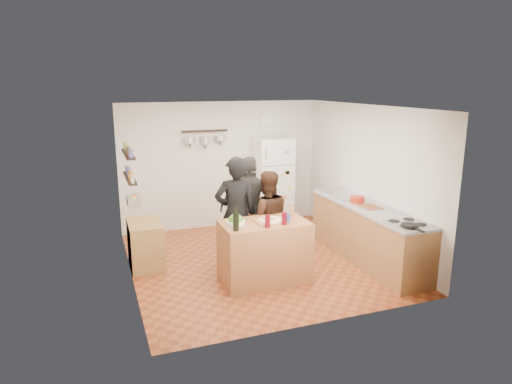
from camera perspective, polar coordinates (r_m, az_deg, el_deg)
name	(u,v)px	position (r m, az deg, el deg)	size (l,w,h in m)	color
room_shell	(250,182)	(7.54, -0.75, 1.22)	(4.20, 4.20, 4.20)	brown
prep_island	(264,252)	(6.70, 1.07, -7.49)	(1.25, 0.72, 0.91)	#915B35
pizza_board	(270,221)	(6.56, 1.80, -3.67)	(0.42, 0.34, 0.02)	#996737
pizza	(270,220)	(6.55, 1.81, -3.51)	(0.34, 0.34, 0.02)	beige
salad_bowl	(236,222)	(6.45, -2.56, -3.81)	(0.27, 0.27, 0.05)	white
wine_bottle	(236,222)	(6.15, -2.52, -3.71)	(0.08, 0.08, 0.25)	black
wine_glass_near	(268,221)	(6.29, 1.46, -3.68)	(0.07, 0.07, 0.17)	#570712
wine_glass_far	(284,218)	(6.43, 3.57, -3.31)	(0.07, 0.07, 0.18)	#500611
pepper_mill	(292,212)	(6.73, 4.51, -2.49)	(0.06, 0.06, 0.19)	#A36944
salt_canister	(287,218)	(6.53, 3.93, -3.26)	(0.08, 0.08, 0.13)	#1B3B99
person_left	(236,214)	(7.00, -2.54, -2.75)	(0.65, 0.43, 1.79)	black
person_center	(267,219)	(7.17, 1.35, -3.39)	(0.75, 0.58, 1.54)	black
person_back	(250,208)	(7.48, -0.69, -2.00)	(1.00, 0.42, 1.71)	#282724
counter_run	(367,234)	(7.69, 13.75, -5.13)	(0.63, 2.63, 0.90)	#9E7042
stove_top	(407,224)	(6.82, 18.38, -3.77)	(0.60, 0.62, 0.02)	white
skillet	(410,226)	(6.62, 18.66, -4.02)	(0.24, 0.24, 0.05)	black
sink	(342,195)	(8.24, 10.68, -0.33)	(0.50, 0.80, 0.03)	silver
cutting_board	(371,208)	(7.51, 14.20, -1.93)	(0.30, 0.40, 0.02)	#965D36
red_bowl	(357,199)	(7.73, 12.54, -0.92)	(0.24, 0.24, 0.10)	#A22112
fridge	(272,182)	(9.19, 2.03, 1.23)	(0.70, 0.68, 1.80)	white
wall_clock	(266,118)	(9.31, 1.32, 9.18)	(0.30, 0.30, 0.03)	silver
spice_shelf_lower	(130,178)	(6.91, -15.50, 1.71)	(0.12, 1.00, 0.03)	black
spice_shelf_upper	(128,154)	(6.85, -15.68, 4.57)	(0.12, 1.00, 0.03)	black
produce_basket	(133,201)	(6.99, -15.07, -1.08)	(0.18, 0.35, 0.14)	silver
side_table	(145,244)	(7.47, -13.65, -6.37)	(0.50, 0.80, 0.73)	#A88246
pot_rack	(205,131)	(8.86, -6.42, 7.58)	(0.90, 0.04, 0.04)	black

